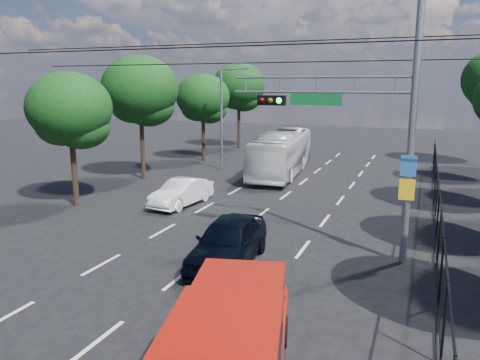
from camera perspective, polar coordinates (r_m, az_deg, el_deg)
The scene contains 14 objects.
ground at distance 12.30m, azimuth -16.97°, elevation -18.28°, with size 120.00×120.00×0.00m, color black.
lane_markings at distance 24.00m, azimuth 4.24°, elevation -2.91°, with size 6.12×38.00×0.01m.
signal_mast at distance 16.27m, azimuth 16.08°, elevation 8.42°, with size 6.43×0.39×9.50m.
streetlight_left at distance 33.03m, azimuth -2.01°, elevation 8.03°, with size 2.09×0.22×7.08m.
utility_wires at distance 18.40m, azimuth -0.45°, elevation 15.40°, with size 22.00×5.04×0.74m.
fence_right at distance 20.97m, azimuth 22.93°, elevation -3.08°, with size 0.06×34.03×2.00m.
tree_left_b at distance 24.35m, azimuth -19.93°, elevation 7.56°, with size 4.08×4.08×6.63m.
tree_left_c at distance 30.24m, azimuth -12.01°, elevation 10.21°, with size 4.80×4.80×7.80m.
tree_left_d at distance 37.01m, azimuth -4.50°, elevation 9.60°, with size 4.20×4.20×6.83m.
tree_left_e at distance 44.39m, azimuth -0.12°, elevation 11.02°, with size 4.92×4.92×7.99m.
red_pickup at distance 9.73m, azimuth -0.96°, elevation -18.86°, with size 3.23×5.81×2.05m.
navy_hatchback at distance 15.95m, azimuth -1.43°, elevation -7.49°, with size 1.90×4.71×1.61m, color black.
white_bus at distance 31.66m, azimuth 5.12°, elevation 3.29°, with size 2.43×10.39×2.89m, color silver.
white_van at distance 23.72m, azimuth -7.15°, elevation -1.52°, with size 1.40×4.01×1.32m, color silver.
Camera 1 is at (6.93, -8.18, 6.04)m, focal length 35.00 mm.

